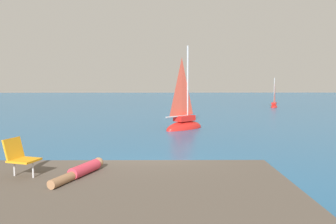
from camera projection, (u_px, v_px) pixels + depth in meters
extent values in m
plane|color=#236093|center=(145.00, 180.00, 10.54)|extent=(160.00, 160.00, 0.00)
cube|color=brown|center=(96.00, 214.00, 6.50)|extent=(7.64, 4.47, 1.03)
cube|color=#574847|center=(160.00, 203.00, 8.53)|extent=(1.65, 1.45, 1.06)
cube|color=brown|center=(124.00, 196.00, 9.07)|extent=(1.44, 1.49, 0.84)
ellipsoid|color=red|center=(184.00, 129.00, 21.71)|extent=(2.90, 2.80, 1.03)
cube|color=red|center=(184.00, 118.00, 21.65)|extent=(1.45, 1.42, 0.34)
cylinder|color=#B7B7BC|center=(188.00, 83.00, 21.65)|extent=(0.11, 0.11, 4.69)
cylinder|color=#B2B2B7|center=(177.00, 116.00, 21.18)|extent=(1.44, 1.34, 0.09)
pyramid|color=#DB4C38|center=(182.00, 86.00, 21.31)|extent=(1.14, 1.06, 3.56)
ellipsoid|color=red|center=(274.00, 107.00, 39.63)|extent=(1.50, 2.05, 0.67)
cube|color=red|center=(274.00, 103.00, 39.59)|extent=(0.82, 0.98, 0.22)
cylinder|color=#B7B7BC|center=(274.00, 91.00, 39.30)|extent=(0.07, 0.07, 3.06)
cylinder|color=#B2B2B7|center=(275.00, 102.00, 39.96)|extent=(0.62, 1.11, 0.06)
pyramid|color=#DB4C38|center=(275.00, 92.00, 39.61)|extent=(0.49, 0.89, 2.33)
cylinder|color=#DB384C|center=(85.00, 169.00, 7.29)|extent=(0.55, 0.93, 0.24)
cylinder|color=#9E704C|center=(63.00, 180.00, 6.59)|extent=(0.42, 0.72, 0.18)
sphere|color=#9E704C|center=(98.00, 162.00, 7.80)|extent=(0.22, 0.22, 0.22)
cube|color=orange|center=(24.00, 160.00, 7.09)|extent=(0.65, 0.62, 0.04)
cube|color=orange|center=(14.00, 149.00, 7.15)|extent=(0.30, 0.50, 0.45)
cylinder|color=silver|center=(33.00, 169.00, 7.04)|extent=(0.04, 0.04, 0.35)
cylinder|color=silver|center=(14.00, 168.00, 7.18)|extent=(0.04, 0.04, 0.35)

